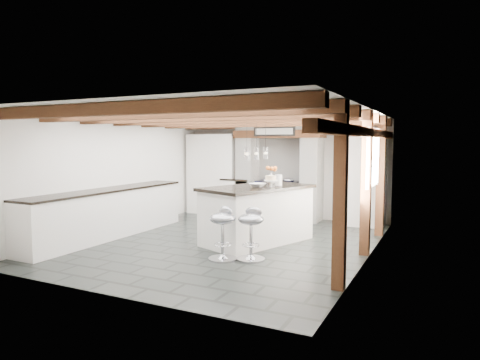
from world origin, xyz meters
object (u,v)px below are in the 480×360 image
at_px(bar_stool_near, 251,228).
at_px(bar_stool_far, 223,227).
at_px(range_cooker, 278,199).
at_px(kitchen_island, 257,214).

distance_m(bar_stool_near, bar_stool_far, 0.43).
distance_m(range_cooker, bar_stool_far, 3.77).
bearing_deg(range_cooker, bar_stool_near, -75.60).
relative_size(range_cooker, kitchen_island, 0.43).
xyz_separation_m(range_cooker, bar_stool_near, (0.91, -3.56, 0.04)).
distance_m(range_cooker, kitchen_island, 2.49).
distance_m(kitchen_island, bar_stool_near, 1.19).
relative_size(bar_stool_near, bar_stool_far, 0.98).
xyz_separation_m(kitchen_island, bar_stool_near, (0.39, -1.12, -0.02)).
distance_m(kitchen_island, bar_stool_far, 1.30).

